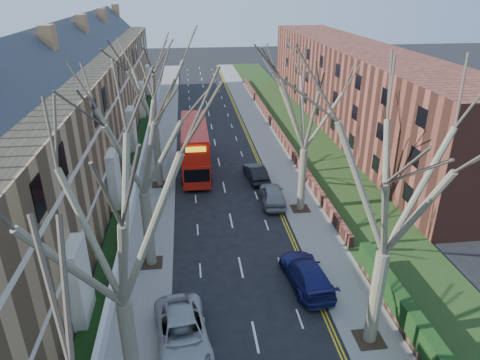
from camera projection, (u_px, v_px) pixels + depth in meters
name	position (u px, v px, depth m)	size (l,w,h in m)	color
pavement_left	(162.00, 144.00, 48.40)	(3.00, 102.00, 0.12)	slate
pavement_right	(266.00, 140.00, 49.75)	(3.00, 102.00, 0.12)	slate
terrace_left	(67.00, 120.00, 38.05)	(9.70, 78.00, 13.60)	#9A764E
flats_right	(353.00, 87.00, 52.58)	(13.97, 54.00, 10.00)	brown
front_wall_left	(140.00, 168.00, 40.77)	(0.30, 78.00, 1.00)	white
grass_verge_right	(304.00, 137.00, 50.21)	(6.00, 102.00, 0.06)	#1B3112
tree_left_mid	(110.00, 208.00, 14.72)	(10.50, 10.50, 14.71)	#676049
tree_left_far	(138.00, 128.00, 23.86)	(10.15, 10.15, 14.22)	#676049
tree_left_dist	(151.00, 79.00, 34.55)	(10.50, 10.50, 14.71)	#676049
tree_right_mid	(398.00, 169.00, 17.79)	(10.50, 10.50, 14.71)	#676049
tree_right_far	(308.00, 97.00, 30.55)	(10.15, 10.15, 14.22)	#676049
double_decker_bus	(195.00, 149.00, 40.96)	(2.75, 10.72, 4.49)	red
car_left_far	(183.00, 333.00, 21.24)	(2.55, 5.53, 1.54)	#A9AAAF
car_right_near	(307.00, 274.00, 25.60)	(2.15, 5.30, 1.54)	navy
car_right_mid	(273.00, 195.00, 35.16)	(1.86, 4.63, 1.58)	gray
car_right_far	(256.00, 173.00, 39.44)	(1.51, 4.34, 1.43)	black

